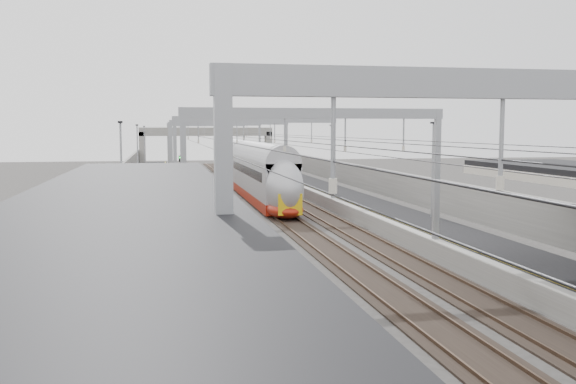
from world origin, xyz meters
name	(u,v)px	position (x,y,z in m)	size (l,w,h in m)	color
platform_left	(154,204)	(-8.00, 45.00, 0.50)	(4.00, 120.00, 1.00)	black
platform_right	(343,200)	(8.00, 45.00, 0.50)	(4.00, 120.00, 1.00)	black
tracks	(251,207)	(0.00, 45.00, 0.05)	(11.40, 140.00, 0.20)	black
overhead_line	(241,134)	(0.00, 51.62, 6.14)	(13.00, 140.00, 6.60)	#919499
canopy_left	(117,217)	(-8.02, 2.99, 5.09)	(4.40, 30.00, 4.24)	black
overbridge	(206,137)	(0.00, 100.00, 5.31)	(22.00, 2.20, 6.90)	slate
wall_left	(113,191)	(-11.20, 45.00, 1.60)	(0.30, 120.00, 3.20)	slate
wall_right	(378,187)	(11.20, 45.00, 1.60)	(0.30, 120.00, 3.20)	slate
train	(247,172)	(1.50, 58.90, 2.12)	(2.74, 49.95, 4.33)	#9E1E0E
signal_green	(180,164)	(-5.20, 69.33, 2.42)	(0.32, 0.32, 3.48)	black
signal_red_near	(253,165)	(3.20, 66.67, 2.42)	(0.32, 0.32, 3.48)	black
signal_red_far	(263,162)	(5.40, 72.89, 2.42)	(0.32, 0.32, 3.48)	black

